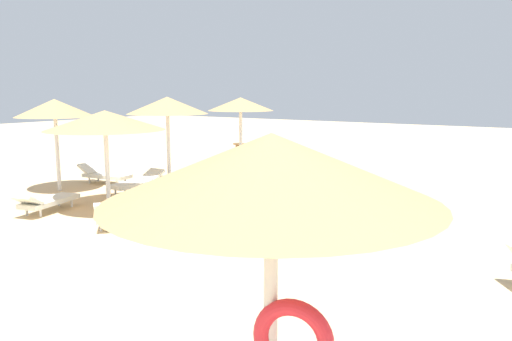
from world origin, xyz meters
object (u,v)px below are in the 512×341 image
object	(u,v)px
parasol_1	(167,106)
lounger_7	(46,201)
parasol_0	(105,121)
bench_1	(247,147)
lounger_3	(104,175)
parasol_5	(272,172)
lounger_1	(138,182)
parasol_4	(241,104)
lounger_4	(232,161)
lounger_0	(112,212)
parasol_3	(55,108)

from	to	relation	value
parasol_1	lounger_7	distance (m)	5.28
parasol_0	bench_1	size ratio (longest dim) A/B	2.09
lounger_3	lounger_7	bearing A→B (deg)	-60.08
parasol_5	bench_1	distance (m)	21.80
lounger_1	lounger_3	distance (m)	2.09
parasol_4	lounger_4	distance (m)	2.70
parasol_5	lounger_0	size ratio (longest dim) A/B	1.61
parasol_5	lounger_7	size ratio (longest dim) A/B	1.44
parasol_3	parasol_1	bearing A→B (deg)	49.20
lounger_4	parasol_3	bearing A→B (deg)	-106.21
parasol_1	parasol_5	bearing A→B (deg)	-42.70
parasol_4	lounger_4	world-z (taller)	parasol_4
parasol_3	lounger_7	xyz separation A→B (m)	(2.32, -2.03, -2.33)
parasol_5	lounger_4	bearing A→B (deg)	127.66
parasol_0	parasol_1	distance (m)	3.69
parasol_4	lounger_1	bearing A→B (deg)	-98.71
parasol_1	lounger_4	world-z (taller)	parasol_1
lounger_4	lounger_3	bearing A→B (deg)	-108.69
parasol_4	parasol_3	bearing A→B (deg)	-116.77
parasol_3	parasol_5	world-z (taller)	parasol_3
lounger_0	bench_1	xyz separation A→B (m)	(-5.28, 13.24, 0.03)
parasol_0	lounger_1	distance (m)	3.19
parasol_5	lounger_3	world-z (taller)	parasol_5
bench_1	lounger_0	bearing A→B (deg)	-68.25
lounger_4	bench_1	xyz separation A→B (m)	(-2.44, 4.54, 0.02)
parasol_3	lounger_1	world-z (taller)	parasol_3
parasol_5	lounger_0	world-z (taller)	parasol_5
bench_1	parasol_0	bearing A→B (deg)	-72.34
parasol_3	lounger_7	size ratio (longest dim) A/B	1.46
parasol_1	lounger_3	bearing A→B (deg)	-152.99
parasol_5	lounger_4	world-z (taller)	parasol_5
lounger_3	bench_1	bearing A→B (deg)	94.12
lounger_0	lounger_7	bearing A→B (deg)	-177.77
lounger_7	parasol_0	bearing A→B (deg)	47.96
parasol_4	parasol_5	xyz separation A→B (m)	(9.11, -12.29, -0.10)
parasol_4	bench_1	size ratio (longest dim) A/B	1.93
lounger_1	bench_1	distance (m)	10.41
parasol_0	lounger_4	xyz separation A→B (m)	(-1.42, 7.61, -2.10)
parasol_3	bench_1	bearing A→B (deg)	92.41
parasol_1	parasol_3	xyz separation A→B (m)	(-2.31, -2.68, -0.06)
parasol_4	bench_1	bearing A→B (deg)	122.85
parasol_1	lounger_1	bearing A→B (deg)	-91.22
lounger_0	lounger_4	world-z (taller)	lounger_4
parasol_5	bench_1	xyz separation A→B (m)	(-12.58, 17.67, -2.23)
lounger_0	bench_1	bearing A→B (deg)	111.75
parasol_4	lounger_7	distance (m)	8.34
lounger_0	lounger_3	size ratio (longest dim) A/B	0.91
parasol_1	lounger_0	world-z (taller)	parasol_1
lounger_3	bench_1	distance (m)	9.72
parasol_0	lounger_3	bearing A→B (deg)	142.30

